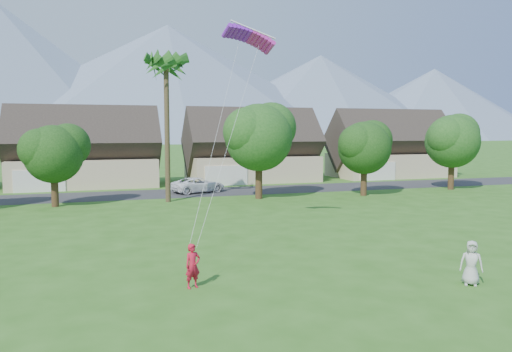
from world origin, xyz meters
name	(u,v)px	position (x,y,z in m)	size (l,w,h in m)	color
ground	(349,319)	(0.00, 0.00, 0.00)	(500.00, 500.00, 0.00)	#2D6019
street	(181,193)	(0.00, 34.00, 0.01)	(90.00, 7.00, 0.01)	#2D2D30
kite_flyer	(193,266)	(-4.26, 4.74, 0.87)	(0.64, 0.42, 1.75)	red
watcher	(471,263)	(6.33, 1.76, 0.89)	(0.87, 0.57, 1.78)	#B9BAB5
parked_car	(198,185)	(1.68, 34.00, 0.74)	(2.47, 5.35, 1.49)	white
mountain_ridge	(131,86)	(10.40, 260.00, 29.07)	(540.00, 240.00, 70.00)	slate
houses_row	(172,153)	(0.49, 42.99, 3.44)	(72.75, 8.19, 8.86)	beige
tree_row	(178,145)	(-1.14, 27.92, 4.89)	(62.27, 6.67, 8.45)	#47301C
fan_palm	(166,62)	(-2.00, 28.50, 11.80)	(3.00, 3.00, 13.80)	#4C3D26
parafoil_kite	(249,36)	(0.61, 13.17, 11.38)	(2.87, 1.04, 0.50)	purple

